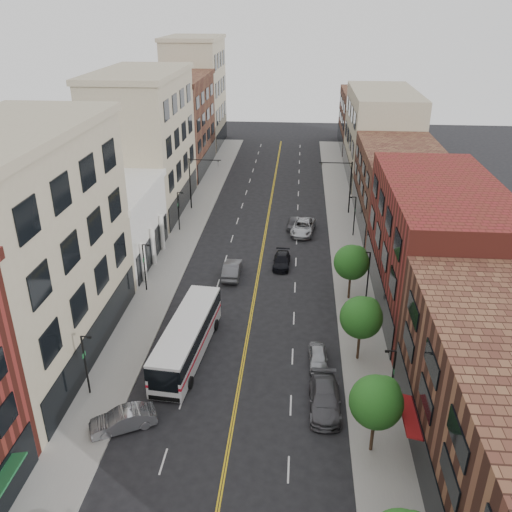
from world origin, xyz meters
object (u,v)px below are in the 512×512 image
(car_angle_b, at_px, (123,420))
(car_lane_b, at_px, (303,227))
(car_lane_a, at_px, (282,261))
(car_parked_far, at_px, (318,358))
(city_bus, at_px, (187,336))
(car_lane_c, at_px, (293,223))
(car_parked_mid, at_px, (325,399))
(car_lane_behind, at_px, (232,269))

(car_angle_b, xyz_separation_m, car_lane_b, (12.16, 35.83, 0.07))
(car_lane_a, bearing_deg, car_angle_b, -109.01)
(car_parked_far, xyz_separation_m, car_lane_a, (-3.64, 17.75, -0.01))
(city_bus, distance_m, car_lane_b, 28.62)
(car_angle_b, distance_m, car_parked_far, 15.87)
(city_bus, bearing_deg, car_lane_c, 79.22)
(car_lane_c, bearing_deg, car_parked_mid, -81.14)
(city_bus, xyz_separation_m, car_lane_c, (8.16, 28.58, -1.21))
(car_angle_b, xyz_separation_m, car_lane_a, (9.83, 26.14, -0.09))
(car_lane_c, bearing_deg, car_lane_b, -47.40)
(city_bus, relative_size, car_parked_far, 3.28)
(car_lane_b, height_order, car_lane_c, car_lane_b)
(car_parked_mid, relative_size, car_parked_far, 1.44)
(city_bus, xyz_separation_m, car_lane_behind, (1.90, 14.47, -1.04))
(car_lane_b, xyz_separation_m, car_lane_c, (-1.26, 1.57, -0.17))
(car_parked_mid, distance_m, car_lane_c, 34.35)
(car_lane_behind, height_order, car_lane_a, car_lane_behind)
(car_parked_far, distance_m, car_lane_c, 29.12)
(car_lane_b, bearing_deg, car_parked_mid, -79.30)
(car_parked_mid, relative_size, car_lane_c, 1.46)
(car_parked_mid, height_order, car_lane_a, car_parked_mid)
(car_parked_mid, relative_size, car_lane_b, 0.94)
(car_parked_mid, height_order, car_parked_far, car_parked_mid)
(car_angle_b, distance_m, car_lane_behind, 23.75)
(car_angle_b, distance_m, car_parked_mid, 14.17)
(car_parked_far, height_order, car_lane_behind, car_lane_behind)
(car_parked_mid, height_order, car_lane_b, car_lane_b)
(car_angle_b, xyz_separation_m, car_lane_behind, (4.65, 23.29, 0.07))
(car_parked_mid, xyz_separation_m, car_parked_far, (-0.35, 5.21, -0.15))
(car_angle_b, height_order, car_lane_behind, car_lane_behind)
(car_lane_a, distance_m, car_lane_c, 11.31)
(car_angle_b, relative_size, car_lane_behind, 0.91)
(car_lane_behind, height_order, car_lane_b, car_lane_b)
(car_lane_b, relative_size, car_lane_c, 1.56)
(city_bus, relative_size, car_lane_c, 3.34)
(car_parked_mid, distance_m, car_lane_a, 23.31)
(car_parked_far, bearing_deg, car_angle_b, -150.07)
(car_lane_b, bearing_deg, car_parked_far, -79.47)
(car_parked_far, bearing_deg, car_lane_behind, 118.62)
(city_bus, height_order, car_angle_b, city_bus)
(city_bus, xyz_separation_m, car_parked_far, (10.71, -0.43, -1.20))
(car_parked_far, bearing_deg, city_bus, 175.70)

